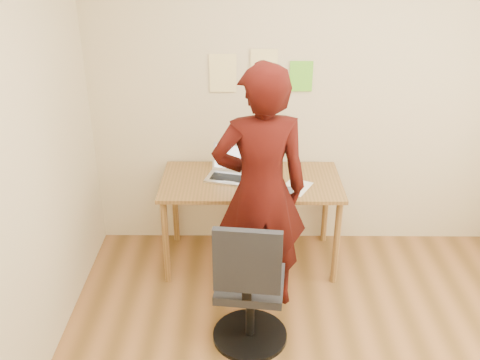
{
  "coord_description": "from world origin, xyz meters",
  "views": [
    {
      "loc": [
        -0.51,
        -2.36,
        2.57
      ],
      "look_at": [
        -0.53,
        0.95,
        0.95
      ],
      "focal_mm": 40.0,
      "sensor_mm": 36.0,
      "label": 1
    }
  ],
  "objects_px": {
    "desk": "(251,190)",
    "office_chair": "(249,293)",
    "person": "(260,192)",
    "laptop": "(229,170)",
    "phone": "(289,191)"
  },
  "relations": [
    {
      "from": "phone",
      "to": "office_chair",
      "type": "bearing_deg",
      "value": -114.63
    },
    {
      "from": "desk",
      "to": "person",
      "type": "relative_size",
      "value": 0.78
    },
    {
      "from": "desk",
      "to": "office_chair",
      "type": "distance_m",
      "value": 1.02
    },
    {
      "from": "laptop",
      "to": "person",
      "type": "bearing_deg",
      "value": -53.76
    },
    {
      "from": "desk",
      "to": "laptop",
      "type": "relative_size",
      "value": 3.64
    },
    {
      "from": "desk",
      "to": "office_chair",
      "type": "xyz_separation_m",
      "value": [
        -0.02,
        -0.99,
        -0.24
      ]
    },
    {
      "from": "phone",
      "to": "office_chair",
      "type": "distance_m",
      "value": 0.91
    },
    {
      "from": "desk",
      "to": "person",
      "type": "xyz_separation_m",
      "value": [
        0.06,
        -0.51,
        0.25
      ]
    },
    {
      "from": "phone",
      "to": "laptop",
      "type": "bearing_deg",
      "value": 144.88
    },
    {
      "from": "desk",
      "to": "laptop",
      "type": "distance_m",
      "value": 0.23
    },
    {
      "from": "desk",
      "to": "office_chair",
      "type": "bearing_deg",
      "value": -91.11
    },
    {
      "from": "office_chair",
      "to": "person",
      "type": "height_order",
      "value": "person"
    },
    {
      "from": "desk",
      "to": "phone",
      "type": "relative_size",
      "value": 10.45
    },
    {
      "from": "desk",
      "to": "office_chair",
      "type": "height_order",
      "value": "office_chair"
    },
    {
      "from": "laptop",
      "to": "office_chair",
      "type": "height_order",
      "value": "same"
    }
  ]
}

